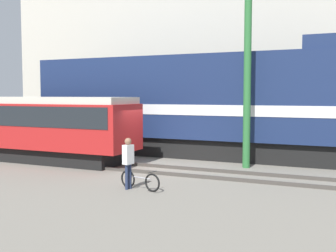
{
  "coord_description": "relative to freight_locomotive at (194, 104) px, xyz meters",
  "views": [
    {
      "loc": [
        8.02,
        -16.17,
        3.16
      ],
      "look_at": [
        0.45,
        0.3,
        1.8
      ],
      "focal_mm": 45.0,
      "sensor_mm": 36.0,
      "label": 1
    }
  ],
  "objects": [
    {
      "name": "person",
      "position": [
        0.76,
        -8.02,
        -1.61
      ],
      "size": [
        0.29,
        0.4,
        1.72
      ],
      "color": "#232D4C",
      "rests_on": "ground"
    },
    {
      "name": "track_far",
      "position": [
        -0.25,
        0.0,
        -2.59
      ],
      "size": [
        60.0,
        1.5,
        0.14
      ],
      "color": "#47423D",
      "rests_on": "ground"
    },
    {
      "name": "building_backdrop",
      "position": [
        -0.25,
        7.5,
        4.69
      ],
      "size": [
        30.9,
        6.0,
        14.7
      ],
      "color": "beige",
      "rests_on": "ground"
    },
    {
      "name": "freight_locomotive",
      "position": [
        0.0,
        0.0,
        0.0
      ],
      "size": [
        17.1,
        3.04,
        5.68
      ],
      "color": "black",
      "rests_on": "ground"
    },
    {
      "name": "ground_plane",
      "position": [
        -0.25,
        -3.91,
        -2.66
      ],
      "size": [
        120.0,
        120.0,
        0.0
      ],
      "primitive_type": "plane",
      "color": "slate"
    },
    {
      "name": "utility_pole_left",
      "position": [
        3.32,
        -2.3,
        2.09
      ],
      "size": [
        0.31,
        0.31,
        9.5
      ],
      "color": "#2D7238",
      "rests_on": "ground"
    },
    {
      "name": "streetcar",
      "position": [
        -7.31,
        -4.61,
        -0.92
      ],
      "size": [
        12.29,
        2.54,
        3.04
      ],
      "color": "black",
      "rests_on": "ground"
    },
    {
      "name": "bicycle",
      "position": [
        1.17,
        -7.95,
        -2.35
      ],
      "size": [
        1.64,
        0.52,
        0.67
      ],
      "color": "black",
      "rests_on": "ground"
    },
    {
      "name": "track_near",
      "position": [
        -0.25,
        -4.61,
        -2.59
      ],
      "size": [
        60.0,
        1.5,
        0.14
      ],
      "color": "#47423D",
      "rests_on": "ground"
    }
  ]
}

